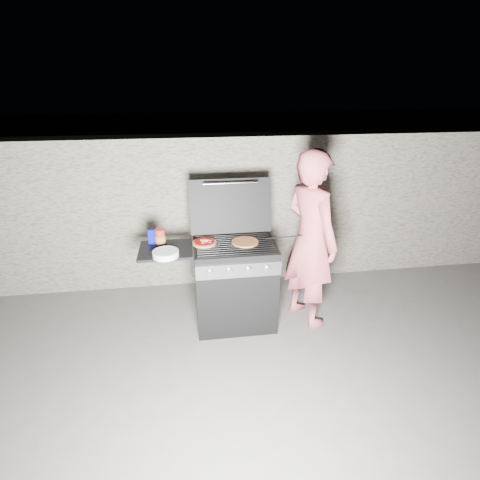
{
  "coord_description": "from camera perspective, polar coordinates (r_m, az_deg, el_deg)",
  "views": [
    {
      "loc": [
        -0.41,
        -3.3,
        2.42
      ],
      "look_at": [
        0.05,
        0.0,
        0.95
      ],
      "focal_mm": 28.0,
      "sensor_mm": 36.0,
      "label": 1
    }
  ],
  "objects": [
    {
      "name": "pizza_plain",
      "position": [
        3.68,
        0.78,
        -0.29
      ],
      "size": [
        0.29,
        0.29,
        0.01
      ],
      "primitive_type": "cylinder",
      "rotation": [
        0.0,
        0.0,
        -0.1
      ],
      "color": "#E69753",
      "rests_on": "gas_grill"
    },
    {
      "name": "ground",
      "position": [
        4.11,
        -0.71,
        -12.25
      ],
      "size": [
        50.0,
        50.0,
        0.0
      ],
      "primitive_type": "plane",
      "color": "#53504D"
    },
    {
      "name": "stone_wall",
      "position": [
        4.62,
        -2.44,
        4.6
      ],
      "size": [
        8.0,
        0.35,
        1.8
      ],
      "primitive_type": "cube",
      "color": "gray",
      "rests_on": "ground"
    },
    {
      "name": "tongs",
      "position": [
        3.73,
        7.02,
        0.44
      ],
      "size": [
        0.4,
        0.14,
        0.08
      ],
      "primitive_type": "cylinder",
      "rotation": [
        0.0,
        1.4,
        -0.32
      ],
      "color": "black",
      "rests_on": "gas_grill"
    },
    {
      "name": "sauce_jar",
      "position": [
        3.72,
        -12.06,
        0.5
      ],
      "size": [
        0.11,
        0.11,
        0.15
      ],
      "primitive_type": "cylinder",
      "rotation": [
        0.0,
        0.0,
        0.11
      ],
      "color": "maroon",
      "rests_on": "gas_grill"
    },
    {
      "name": "blue_carton",
      "position": [
        3.75,
        -13.25,
        0.5
      ],
      "size": [
        0.08,
        0.06,
        0.15
      ],
      "primitive_type": "cube",
      "rotation": [
        0.0,
        0.0,
        -0.26
      ],
      "color": "#060B8B",
      "rests_on": "gas_grill"
    },
    {
      "name": "gas_grill",
      "position": [
        3.84,
        -4.47,
        -7.02
      ],
      "size": [
        1.34,
        0.79,
        0.91
      ],
      "primitive_type": null,
      "color": "black",
      "rests_on": "ground"
    },
    {
      "name": "pizza_topped",
      "position": [
        3.67,
        -5.46,
        -0.35
      ],
      "size": [
        0.3,
        0.3,
        0.03
      ],
      "primitive_type": null,
      "rotation": [
        0.0,
        0.0,
        -0.38
      ],
      "color": "tan",
      "rests_on": "gas_grill"
    },
    {
      "name": "person",
      "position": [
        3.79,
        10.67,
        -0.05
      ],
      "size": [
        0.67,
        0.78,
        1.82
      ],
      "primitive_type": "imported",
      "rotation": [
        0.0,
        0.0,
        1.99
      ],
      "color": "#B84D52",
      "rests_on": "ground"
    },
    {
      "name": "plate_stack",
      "position": [
        3.48,
        -11.26,
        -2.06
      ],
      "size": [
        0.3,
        0.3,
        0.05
      ],
      "primitive_type": "cylinder",
      "rotation": [
        0.0,
        0.0,
        -0.32
      ],
      "color": "white",
      "rests_on": "gas_grill"
    }
  ]
}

